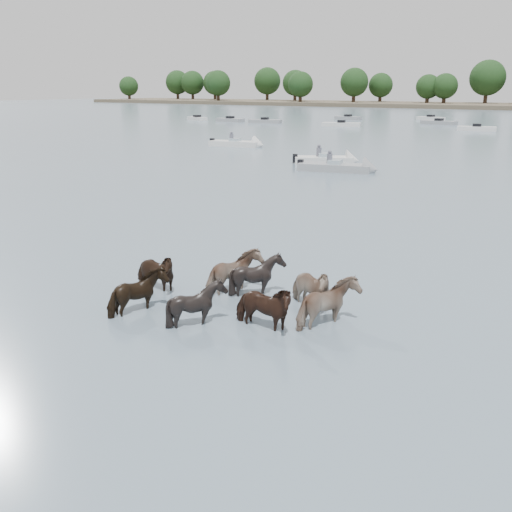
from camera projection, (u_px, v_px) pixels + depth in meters
The scene contains 7 objects.
ground at pixel (168, 301), 14.51m from camera, with size 400.00×400.00×0.00m, color slate.
shoreline at pixel (317, 103), 171.74m from camera, with size 160.00×30.00×1.00m, color #4C4233.
pony_herd at pixel (237, 292), 13.93m from camera, with size 6.39×3.92×1.36m.
motorboat_a at pixel (334, 160), 40.52m from camera, with size 4.74×3.63×1.92m.
motorboat_b at pixel (346, 168), 36.59m from camera, with size 5.34×2.66×1.92m.
motorboat_f at pixel (243, 144), 51.93m from camera, with size 5.41×2.48×1.92m.
treeline at pixel (323, 82), 171.96m from camera, with size 151.16×23.82×12.23m.
Camera 1 is at (9.13, -10.29, 5.26)m, focal length 39.91 mm.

